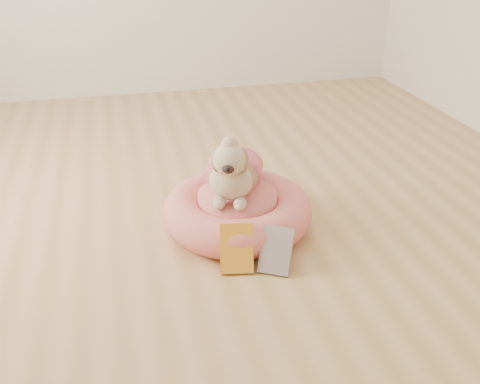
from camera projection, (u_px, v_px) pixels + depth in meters
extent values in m
plane|color=#B4894B|center=(209.00, 231.00, 2.47)|extent=(4.50, 4.50, 0.00)
cylinder|color=#E7765A|center=(237.00, 217.00, 2.48)|extent=(0.50, 0.50, 0.10)
torus|color=#E7765A|center=(237.00, 210.00, 2.47)|extent=(0.69, 0.69, 0.18)
cylinder|color=#E7765A|center=(237.00, 202.00, 2.45)|extent=(0.36, 0.36, 0.09)
cube|color=yellow|center=(237.00, 248.00, 2.17)|extent=(0.15, 0.14, 0.19)
cube|color=white|center=(276.00, 250.00, 2.17)|extent=(0.17, 0.16, 0.18)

